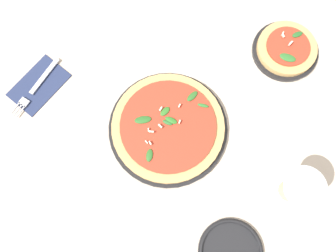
# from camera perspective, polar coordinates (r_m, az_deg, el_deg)

# --- Properties ---
(ground_plane) EXTENTS (6.00, 6.00, 0.00)m
(ground_plane) POSITION_cam_1_polar(r_m,az_deg,el_deg) (0.86, 1.69, 0.84)
(ground_plane) COLOR beige
(pizza_arugula_main) EXTENTS (0.31, 0.31, 0.05)m
(pizza_arugula_main) POSITION_cam_1_polar(r_m,az_deg,el_deg) (0.84, -0.00, -0.23)
(pizza_arugula_main) COLOR black
(pizza_arugula_main) RESTS_ON ground_plane
(pizza_personal_side) EXTENTS (0.18, 0.18, 0.05)m
(pizza_personal_side) POSITION_cam_1_polar(r_m,az_deg,el_deg) (0.98, 19.87, 12.44)
(pizza_personal_side) COLOR black
(pizza_personal_side) RESTS_ON ground_plane
(wine_glass) EXTENTS (0.09, 0.09, 0.18)m
(wine_glass) POSITION_cam_1_polar(r_m,az_deg,el_deg) (0.76, 21.28, -10.27)
(wine_glass) COLOR white
(wine_glass) RESTS_ON ground_plane
(napkin) EXTENTS (0.17, 0.14, 0.01)m
(napkin) POSITION_cam_1_polar(r_m,az_deg,el_deg) (0.96, -21.58, 6.68)
(napkin) COLOR navy
(napkin) RESTS_ON ground_plane
(fork) EXTENTS (0.19, 0.04, 0.00)m
(fork) POSITION_cam_1_polar(r_m,az_deg,el_deg) (0.95, -21.94, 6.44)
(fork) COLOR silver
(fork) RESTS_ON ground_plane
(side_plate_white) EXTENTS (0.15, 0.15, 0.02)m
(side_plate_white) POSITION_cam_1_polar(r_m,az_deg,el_deg) (0.84, 10.88, -20.78)
(side_plate_white) COLOR black
(side_plate_white) RESTS_ON ground_plane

